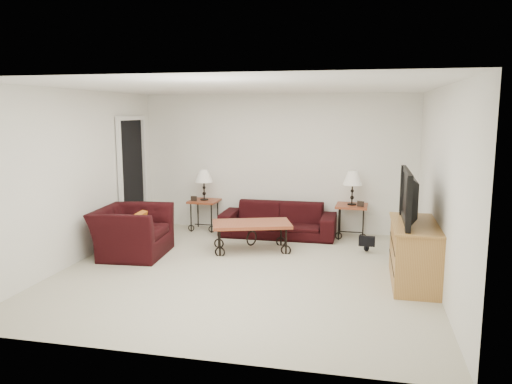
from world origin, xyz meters
The scene contains 20 objects.
ground centered at (0.00, 0.00, 0.00)m, with size 5.00×5.00×0.00m, color #BCB7A1.
wall_back centered at (0.00, 2.50, 1.25)m, with size 5.00×0.02×2.50m, color white.
wall_front centered at (0.00, -2.50, 1.25)m, with size 5.00×0.02×2.50m, color white.
wall_left centered at (-2.50, 0.00, 1.25)m, with size 0.02×5.00×2.50m, color white.
wall_right centered at (2.50, 0.00, 1.25)m, with size 0.02×5.00×2.50m, color white.
ceiling centered at (0.00, 0.00, 2.50)m, with size 5.00×5.00×0.00m, color white.
doorway centered at (-2.47, 1.65, 1.02)m, with size 0.08×0.94×2.04m, color black.
sofa centered at (0.11, 2.02, 0.29)m, with size 2.01×0.79×0.59m, color black.
side_table_left centered at (-1.31, 2.20, 0.28)m, with size 0.52×0.52×0.56m, color brown.
side_table_right centered at (1.37, 2.20, 0.29)m, with size 0.54×0.54×0.58m, color brown.
lamp_left centered at (-1.31, 2.20, 0.84)m, with size 0.32×0.32×0.56m, color black, non-canonical shape.
lamp_right centered at (1.37, 2.20, 0.88)m, with size 0.33×0.33×0.58m, color black, non-canonical shape.
photo_frame_left centered at (-1.46, 2.05, 0.61)m, with size 0.11×0.02×0.09m, color black.
photo_frame_right centered at (1.52, 2.05, 0.63)m, with size 0.12×0.02×0.10m, color black.
coffee_table centered at (-0.14, 1.02, 0.23)m, with size 1.22×0.66×0.46m, color brown.
armchair centered at (-1.88, 0.39, 0.37)m, with size 1.14×0.99×0.74m, color black.
throw_pillow centered at (-1.73, 0.34, 0.52)m, with size 0.33×0.09×0.33m, color #B65B17.
tv_stand centered at (2.23, 0.01, 0.39)m, with size 0.55×1.31×0.79m, color #AE8140.
television centered at (2.21, 0.01, 1.13)m, with size 1.18×0.15×0.68m, color black.
backpack centered at (1.64, 1.36, 0.25)m, with size 0.38×0.29×0.50m, color black.
Camera 1 is at (1.57, -6.42, 2.19)m, focal length 34.80 mm.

